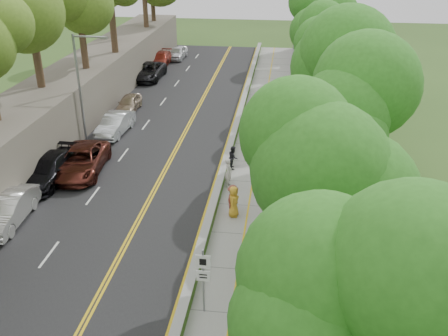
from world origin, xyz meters
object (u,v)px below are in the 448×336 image
at_px(car_1, 7,210).
at_px(person_far, 282,101).
at_px(concrete_block, 265,275).
at_px(car_2, 81,161).
at_px(painter_0, 234,202).
at_px(streetlight, 82,82).
at_px(signpost, 203,274).
at_px(construction_barrel, 288,122).

relative_size(car_1, person_far, 2.69).
height_order(concrete_block, car_2, car_2).
distance_m(concrete_block, painter_0, 5.88).
relative_size(streetlight, concrete_block, 7.48).
relative_size(signpost, painter_0, 1.71).
distance_m(concrete_block, person_far, 23.48).
distance_m(construction_barrel, painter_0, 14.35).
distance_m(construction_barrel, concrete_block, 19.56).
distance_m(car_2, person_far, 18.75).
distance_m(car_1, person_far, 24.81).
distance_m(car_2, painter_0, 11.27).
xyz_separation_m(signpost, car_1, (-11.65, 5.53, -1.11)).
bearing_deg(signpost, streetlight, 124.08).
height_order(concrete_block, person_far, person_far).
distance_m(construction_barrel, person_far, 4.00).
xyz_separation_m(streetlight, concrete_block, (13.93, -14.71, -4.23)).
relative_size(signpost, person_far, 1.69).
distance_m(streetlight, car_1, 12.10).
relative_size(construction_barrel, car_1, 0.18).
xyz_separation_m(signpost, car_2, (-10.05, 12.01, -1.10)).
xyz_separation_m(construction_barrel, person_far, (-0.56, 3.93, 0.47)).
height_order(concrete_block, car_1, car_1).
bearing_deg(concrete_block, person_far, 89.34).
bearing_deg(car_2, person_far, 41.69).
relative_size(streetlight, car_1, 1.62).
height_order(car_2, painter_0, painter_0).
bearing_deg(streetlight, person_far, 31.66).
bearing_deg(streetlight, concrete_block, -46.56).
xyz_separation_m(construction_barrel, concrete_block, (-0.83, -19.54, -0.09)).
relative_size(concrete_block, painter_0, 0.59).
distance_m(car_1, car_2, 6.68).
bearing_deg(person_far, car_1, 65.38).
distance_m(streetlight, construction_barrel, 16.07).
xyz_separation_m(concrete_block, painter_0, (-2.02, 5.49, 0.55)).
height_order(signpost, car_2, signpost).
bearing_deg(signpost, painter_0, 87.06).
bearing_deg(streetlight, painter_0, -37.76).
bearing_deg(car_1, signpost, -28.71).
height_order(concrete_block, painter_0, painter_0).
relative_size(concrete_block, person_far, 0.58).
bearing_deg(car_2, signpost, -55.60).
bearing_deg(car_2, concrete_block, -43.42).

